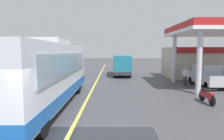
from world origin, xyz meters
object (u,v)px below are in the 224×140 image
at_px(coach_bus_main, 47,75).
at_px(motorcycle_parked_forecourt, 207,95).
at_px(car_at_pump, 208,75).
at_px(minibus_opposing_lane, 122,63).
at_px(pedestrian_near_pump, 186,75).

xyz_separation_m(coach_bus_main, motorcycle_parked_forecourt, (8.95, 0.63, -1.28)).
bearing_deg(coach_bus_main, car_at_pump, 27.26).
height_order(coach_bus_main, minibus_opposing_lane, coach_bus_main).
bearing_deg(car_at_pump, motorcycle_parked_forecourt, -115.71).
distance_m(coach_bus_main, minibus_opposing_lane, 14.43).
bearing_deg(pedestrian_near_pump, car_at_pump, -12.21).
relative_size(coach_bus_main, car_at_pump, 2.63).
bearing_deg(coach_bus_main, motorcycle_parked_forecourt, 4.02).
distance_m(car_at_pump, pedestrian_near_pump, 1.74).
distance_m(minibus_opposing_lane, pedestrian_near_pump, 8.97).
height_order(coach_bus_main, car_at_pump, coach_bus_main).
bearing_deg(pedestrian_near_pump, minibus_opposing_lane, 124.85).
bearing_deg(coach_bus_main, minibus_opposing_lane, 71.04).
relative_size(car_at_pump, minibus_opposing_lane, 0.69).
relative_size(minibus_opposing_lane, motorcycle_parked_forecourt, 3.41).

